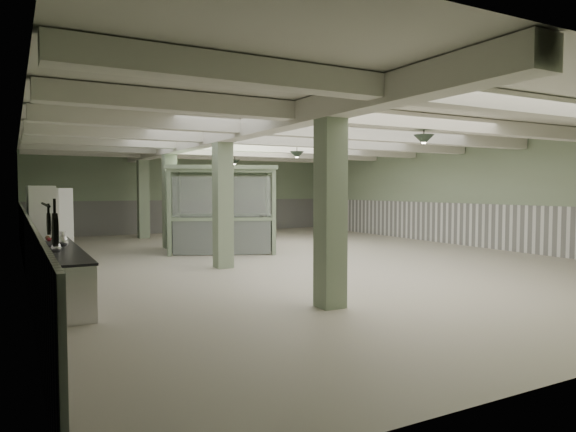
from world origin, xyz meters
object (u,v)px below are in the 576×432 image
walkin_cooler (42,233)px  guard_booth (223,195)px  prep_counter (56,272)px  filing_cabinet (266,230)px

walkin_cooler → guard_booth: bearing=25.3°
guard_booth → prep_counter: bearing=-113.3°
walkin_cooler → guard_booth: 6.09m
guard_booth → filing_cabinet: (1.81, 0.55, -1.27)m
prep_counter → walkin_cooler: walkin_cooler is taller
prep_counter → filing_cabinet: bearing=39.2°
walkin_cooler → guard_booth: guard_booth is taller
walkin_cooler → prep_counter: bearing=-88.2°
walkin_cooler → filing_cabinet: size_ratio=1.92×
prep_counter → filing_cabinet: (7.18, 5.87, 0.10)m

